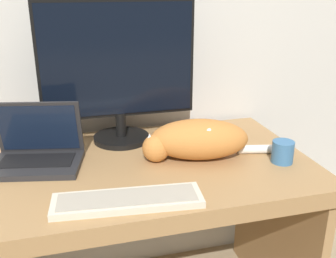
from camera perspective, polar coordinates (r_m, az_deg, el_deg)
name	(u,v)px	position (r m, az deg, el deg)	size (l,w,h in m)	color
desk	(124,205)	(1.46, -6.38, -10.86)	(1.33, 0.71, 0.73)	#A37A4C
monitor	(118,71)	(1.52, -7.21, 8.38)	(0.59, 0.22, 0.54)	black
laptop	(37,153)	(1.43, -18.47, -3.29)	(0.34, 0.26, 0.22)	#232326
external_keyboard	(128,200)	(1.15, -5.87, -10.26)	(0.44, 0.17, 0.02)	beige
cat	(197,139)	(1.41, 4.24, -1.46)	(0.55, 0.25, 0.14)	#C67A38
coffee_mug	(283,152)	(1.44, 16.30, -3.21)	(0.08, 0.08, 0.08)	teal
small_toy	(217,129)	(1.66, 7.09, 0.02)	(0.05, 0.05, 0.05)	red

